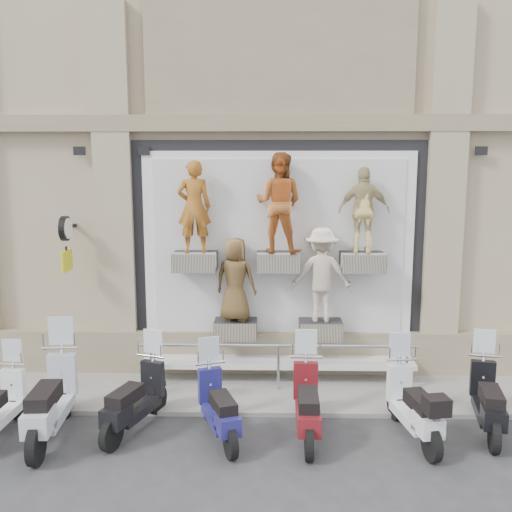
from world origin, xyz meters
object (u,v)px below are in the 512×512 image
object	(u,v)px
scooter_c	(50,384)
guard_rail	(278,369)
scooter_f	(307,390)
clock_sign_bracket	(66,236)
scooter_e	(218,394)
scooter_g	(414,392)
scooter_d	(135,386)
scooter_h	(489,387)

from	to	relation	value
scooter_c	guard_rail	bearing A→B (deg)	22.81
scooter_c	scooter_f	bearing A→B (deg)	-2.55
guard_rail	clock_sign_bracket	world-z (taller)	clock_sign_bracket
guard_rail	scooter_f	world-z (taller)	scooter_f
scooter_c	scooter_e	distance (m)	2.53
scooter_e	scooter_g	distance (m)	2.93
scooter_d	scooter_h	distance (m)	5.46
clock_sign_bracket	scooter_d	distance (m)	3.30
scooter_e	scooter_g	xyz separation A→B (m)	(2.93, 0.04, 0.03)
scooter_g	scooter_e	bearing A→B (deg)	171.52
clock_sign_bracket	scooter_c	distance (m)	3.00
scooter_h	scooter_f	bearing A→B (deg)	-163.93
guard_rail	scooter_d	bearing A→B (deg)	-146.15
scooter_f	scooter_g	size ratio (longest dim) A/B	1.02
scooter_e	scooter_h	size ratio (longest dim) A/B	0.96
scooter_e	scooter_f	distance (m)	1.34
scooter_c	scooter_e	xyz separation A→B (m)	(2.52, 0.05, -0.15)
guard_rail	scooter_h	world-z (taller)	scooter_h
guard_rail	clock_sign_bracket	xyz separation A→B (m)	(-3.90, 0.47, 2.34)
guard_rail	scooter_e	xyz separation A→B (m)	(-0.93, -1.71, 0.25)
scooter_d	scooter_e	size ratio (longest dim) A/B	1.03
scooter_f	scooter_g	xyz separation A→B (m)	(1.59, -0.02, -0.02)
guard_rail	clock_sign_bracket	distance (m)	4.57
guard_rail	scooter_f	bearing A→B (deg)	-76.17
guard_rail	scooter_g	size ratio (longest dim) A/B	2.76
clock_sign_bracket	scooter_f	bearing A→B (deg)	-26.19
guard_rail	scooter_h	size ratio (longest dim) A/B	2.78
scooter_e	scooter_h	distance (m)	4.15
clock_sign_bracket	scooter_d	xyz separation A→B (m)	(1.65, -1.98, -2.07)
guard_rail	scooter_g	world-z (taller)	scooter_g
guard_rail	scooter_g	xyz separation A→B (m)	(2.00, -1.67, 0.28)
clock_sign_bracket	guard_rail	bearing A→B (deg)	-6.84
scooter_f	clock_sign_bracket	bearing A→B (deg)	154.96
guard_rail	scooter_f	xyz separation A→B (m)	(0.41, -1.65, 0.29)
guard_rail	scooter_h	distance (m)	3.52
clock_sign_bracket	scooter_c	bearing A→B (deg)	-78.76
scooter_d	scooter_f	distance (m)	2.66
scooter_c	scooter_g	xyz separation A→B (m)	(5.46, 0.10, -0.11)
scooter_d	scooter_f	xyz separation A→B (m)	(2.65, -0.14, 0.03)
clock_sign_bracket	scooter_g	size ratio (longest dim) A/B	0.56
clock_sign_bracket	scooter_d	world-z (taller)	clock_sign_bracket
scooter_g	scooter_h	bearing A→B (deg)	2.24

